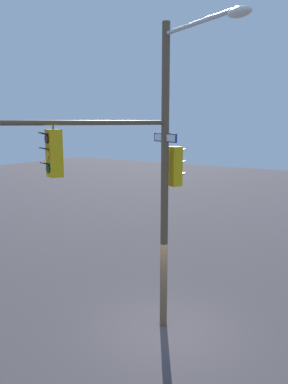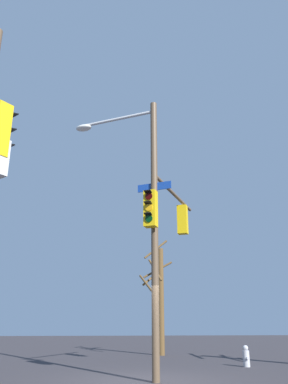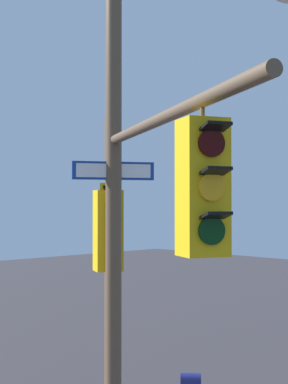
% 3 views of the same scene
% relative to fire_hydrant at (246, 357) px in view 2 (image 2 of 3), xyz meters
% --- Properties ---
extents(ground_plane, '(80.00, 80.00, 0.00)m').
position_rel_fire_hydrant_xyz_m(ground_plane, '(-3.23, 3.99, -0.34)').
color(ground_plane, '#353135').
extents(main_signal_pole_assembly, '(4.42, 4.70, 8.46)m').
position_rel_fire_hydrant_xyz_m(main_signal_pole_assembly, '(-2.88, 3.62, 4.62)').
color(main_signal_pole_assembly, brown).
rests_on(main_signal_pole_assembly, ground).
extents(fire_hydrant, '(0.38, 0.24, 0.73)m').
position_rel_fire_hydrant_xyz_m(fire_hydrant, '(0.00, 0.00, 0.00)').
color(fire_hydrant, '#B2B2B7').
rests_on(fire_hydrant, ground).
extents(bare_tree_across_street, '(2.02, 1.84, 5.86)m').
position_rel_fire_hydrant_xyz_m(bare_tree_across_street, '(5.44, 2.40, 2.51)').
color(bare_tree_across_street, brown).
rests_on(bare_tree_across_street, ground).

